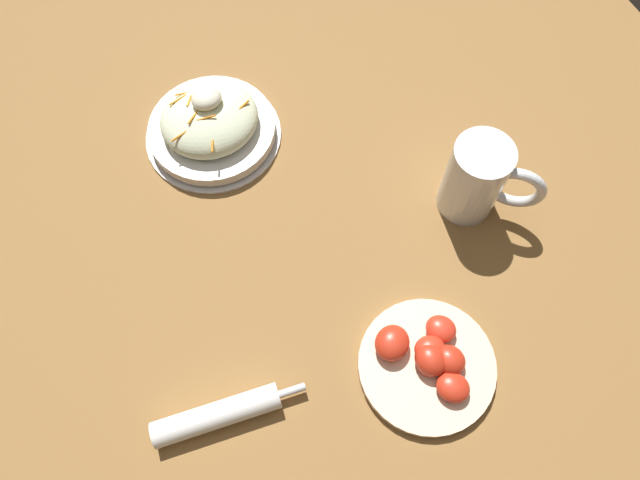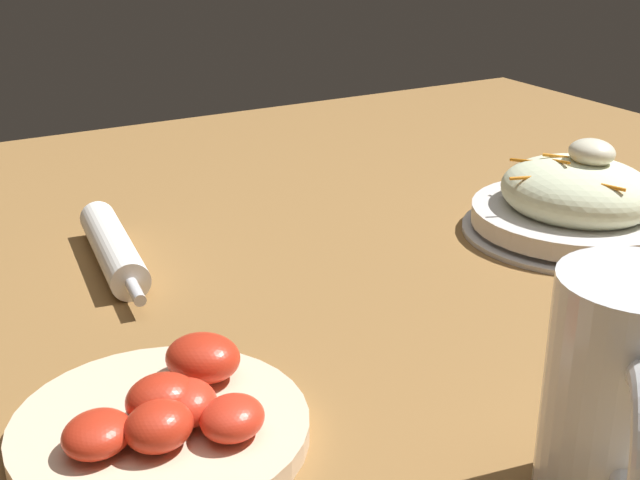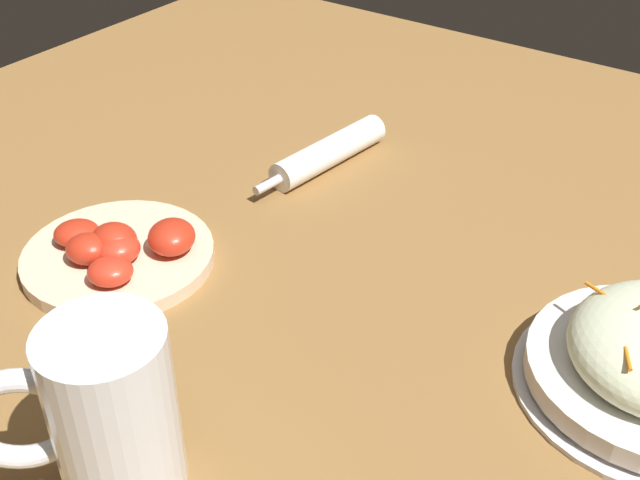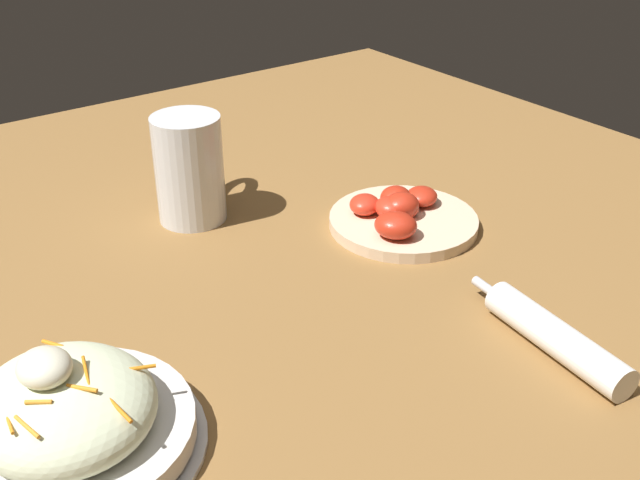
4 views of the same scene
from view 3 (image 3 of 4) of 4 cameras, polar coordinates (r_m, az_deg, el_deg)
The scene contains 4 objects.
ground_plane at distance 0.72m, azimuth 0.11°, elevation -5.75°, with size 1.43×1.43×0.00m, color olive.
beer_mug at distance 0.57m, azimuth -14.65°, elevation -12.27°, with size 0.12×0.12×0.14m.
napkin_roll at distance 0.95m, azimuth 0.59°, elevation 6.19°, with size 0.20×0.05×0.03m.
tomato_plate at distance 0.80m, azimuth -14.01°, elevation -0.82°, with size 0.19×0.19×0.04m.
Camera 3 is at (0.45, 0.32, 0.47)m, focal length 45.39 mm.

